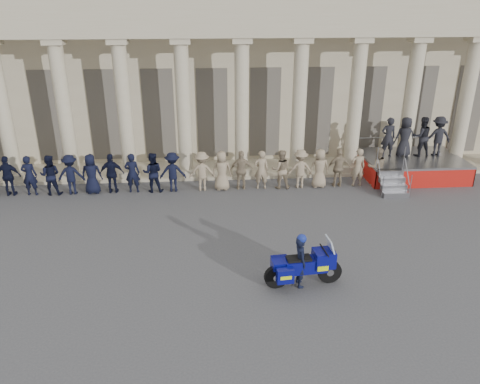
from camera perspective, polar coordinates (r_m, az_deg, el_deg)
name	(u,v)px	position (r m, az deg, el deg)	size (l,w,h in m)	color
ground	(220,267)	(15.02, -2.51, -9.10)	(90.00, 90.00, 0.00)	#414143
building	(210,60)	(27.69, -3.66, 15.76)	(40.00, 12.50, 9.00)	tan
officer_rank	(156,172)	(20.52, -10.16, 2.37)	(20.16, 0.67, 1.76)	black
reviewing_stand	(416,145)	(23.38, 20.70, 5.35)	(4.54, 4.28, 2.78)	gray
motorcycle	(304,265)	(13.97, 7.85, -8.86)	(2.35, 0.99, 1.51)	black
rider	(300,260)	(13.83, 7.38, -8.24)	(0.44, 0.62, 1.69)	black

